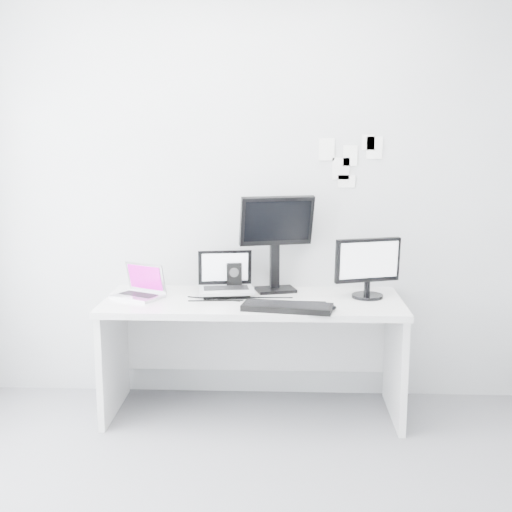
{
  "coord_description": "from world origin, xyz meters",
  "views": [
    {
      "loc": [
        0.18,
        -2.62,
        1.71
      ],
      "look_at": [
        0.02,
        1.23,
        1.0
      ],
      "focal_mm": 46.31,
      "sensor_mm": 36.0,
      "label": 1
    }
  ],
  "objects": [
    {
      "name": "back_wall",
      "position": [
        0.0,
        1.6,
        1.35
      ],
      "size": [
        3.6,
        0.0,
        3.6
      ],
      "primitive_type": "plane",
      "rotation": [
        1.57,
        0.0,
        0.0
      ],
      "color": "silver",
      "rests_on": "ground"
    },
    {
      "name": "desk",
      "position": [
        0.0,
        1.25,
        0.36
      ],
      "size": [
        1.8,
        0.7,
        0.73
      ],
      "primitive_type": "cube",
      "color": "silver",
      "rests_on": "ground"
    },
    {
      "name": "macbook",
      "position": [
        -0.71,
        1.26,
        0.84
      ],
      "size": [
        0.36,
        0.33,
        0.22
      ],
      "primitive_type": "cube",
      "rotation": [
        0.0,
        0.0,
        -0.5
      ],
      "color": "#B8B8BC",
      "rests_on": "desk"
    },
    {
      "name": "speaker",
      "position": [
        -0.12,
        1.45,
        0.82
      ],
      "size": [
        0.12,
        0.12,
        0.19
      ],
      "primitive_type": "cube",
      "rotation": [
        0.0,
        0.0,
        -0.41
      ],
      "color": "black",
      "rests_on": "desk"
    },
    {
      "name": "dell_laptop",
      "position": [
        -0.17,
        1.32,
        0.87
      ],
      "size": [
        0.37,
        0.31,
        0.28
      ],
      "primitive_type": "cube",
      "rotation": [
        0.0,
        0.0,
        0.15
      ],
      "color": "#B0B3B8",
      "rests_on": "desk"
    },
    {
      "name": "rear_monitor",
      "position": [
        0.14,
        1.46,
        1.04
      ],
      "size": [
        0.49,
        0.28,
        0.63
      ],
      "primitive_type": "cube",
      "rotation": [
        0.0,
        0.0,
        0.27
      ],
      "color": "black",
      "rests_on": "desk"
    },
    {
      "name": "samsung_monitor",
      "position": [
        0.7,
        1.32,
        0.92
      ],
      "size": [
        0.45,
        0.31,
        0.38
      ],
      "primitive_type": "cube",
      "rotation": [
        0.0,
        0.0,
        0.31
      ],
      "color": "black",
      "rests_on": "desk"
    },
    {
      "name": "keyboard",
      "position": [
        0.21,
        1.01,
        0.75
      ],
      "size": [
        0.53,
        0.27,
        0.03
      ],
      "primitive_type": "cube",
      "rotation": [
        0.0,
        0.0,
        -0.17
      ],
      "color": "black",
      "rests_on": "desk"
    },
    {
      "name": "mouse",
      "position": [
        0.44,
        1.0,
        0.75
      ],
      "size": [
        0.12,
        0.1,
        0.03
      ],
      "primitive_type": "ellipsoid",
      "rotation": [
        0.0,
        0.0,
        0.39
      ],
      "color": "black",
      "rests_on": "desk"
    },
    {
      "name": "wall_note_0",
      "position": [
        0.45,
        1.59,
        1.62
      ],
      "size": [
        0.1,
        0.0,
        0.14
      ],
      "primitive_type": "cube",
      "color": "white",
      "rests_on": "back_wall"
    },
    {
      "name": "wall_note_1",
      "position": [
        0.6,
        1.59,
        1.58
      ],
      "size": [
        0.09,
        0.0,
        0.13
      ],
      "primitive_type": "cube",
      "color": "white",
      "rests_on": "back_wall"
    },
    {
      "name": "wall_note_2",
      "position": [
        0.75,
        1.59,
        1.63
      ],
      "size": [
        0.1,
        0.0,
        0.14
      ],
      "primitive_type": "cube",
      "color": "white",
      "rests_on": "back_wall"
    },
    {
      "name": "wall_note_3",
      "position": [
        0.58,
        1.59,
        1.42
      ],
      "size": [
        0.11,
        0.0,
        0.08
      ],
      "primitive_type": "cube",
      "color": "white",
      "rests_on": "back_wall"
    },
    {
      "name": "wall_note_4",
      "position": [
        0.71,
        1.59,
        1.66
      ],
      "size": [
        0.08,
        0.0,
        0.1
      ],
      "primitive_type": "cube",
      "color": "white",
      "rests_on": "back_wall"
    },
    {
      "name": "wall_note_5",
      "position": [
        0.54,
        1.59,
        1.5
      ],
      "size": [
        0.11,
        0.0,
        0.14
      ],
      "primitive_type": "cube",
      "color": "white",
      "rests_on": "back_wall"
    }
  ]
}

